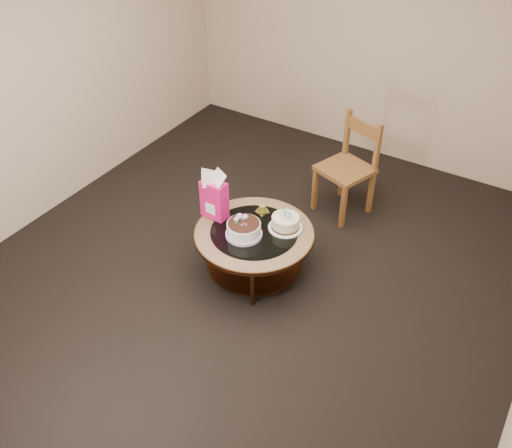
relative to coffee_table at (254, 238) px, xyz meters
The scene contains 8 objects.
ground 0.38m from the coffee_table, 164.05° to the left, with size 5.00×5.00×0.00m, color black.
room_walls 1.16m from the coffee_table, 164.05° to the left, with size 4.52×5.02×2.61m.
coffee_table is the anchor object (origin of this frame).
decorated_cake 0.17m from the coffee_table, 116.19° to the right, with size 0.31×0.31×0.18m.
cream_cake 0.30m from the coffee_table, 40.62° to the left, with size 0.29×0.29×0.18m.
gift_bag 0.50m from the coffee_table, behind, with size 0.23×0.17×0.45m.
pillar_candle 0.29m from the coffee_table, 106.69° to the left, with size 0.12×0.12×0.08m.
dining_chair 1.31m from the coffee_table, 77.87° to the left, with size 0.58×0.58×0.98m.
Camera 1 is at (1.97, -3.16, 3.45)m, focal length 40.00 mm.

